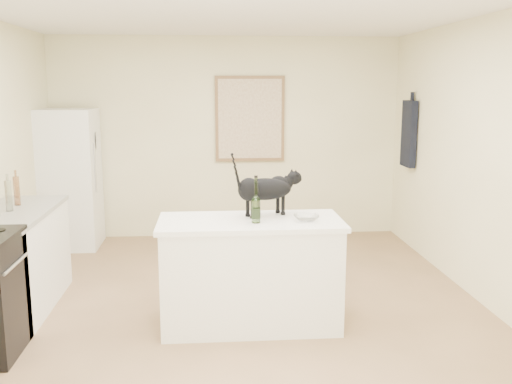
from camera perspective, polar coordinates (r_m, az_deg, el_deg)
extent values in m
plane|color=#997451|center=(5.11, -1.85, -12.15)|extent=(5.50, 5.50, 0.00)
plane|color=white|center=(4.75, -2.05, 18.14)|extent=(5.50, 5.50, 0.00)
plane|color=#F4EDBD|center=(7.49, -2.93, 5.40)|extent=(4.50, 0.00, 4.50)
plane|color=#F4EDBD|center=(2.08, 1.61, -8.32)|extent=(4.50, 0.00, 4.50)
plane|color=#F4EDBD|center=(5.36, 22.89, 2.52)|extent=(0.00, 5.50, 5.50)
cube|color=white|center=(4.78, -0.56, -8.28)|extent=(1.44, 0.67, 0.86)
cube|color=white|center=(4.65, -0.57, -3.03)|extent=(1.50, 0.70, 0.04)
cube|color=white|center=(5.52, -22.84, -6.52)|extent=(0.60, 1.40, 0.86)
cube|color=gray|center=(5.41, -23.18, -1.95)|extent=(0.62, 1.44, 0.04)
cube|color=white|center=(7.35, -18.17, 1.26)|extent=(0.68, 0.68, 1.70)
cube|color=brown|center=(7.46, -0.62, 7.32)|extent=(0.90, 0.03, 1.10)
cube|color=beige|center=(7.44, -0.61, 7.31)|extent=(0.82, 0.00, 1.02)
cube|color=black|center=(7.20, 15.04, 5.64)|extent=(0.08, 0.34, 0.80)
cylinder|color=#375F26|center=(4.51, 0.00, -1.04)|extent=(0.08, 0.08, 0.33)
imported|color=white|center=(4.62, 5.05, -2.59)|extent=(0.21, 0.21, 0.05)
cube|color=beige|center=(7.25, -15.67, 5.00)|extent=(0.03, 0.15, 0.20)
cylinder|color=brown|center=(5.62, -22.80, 0.10)|extent=(0.06, 0.06, 0.26)
cylinder|color=gray|center=(5.39, -23.50, -0.36)|extent=(0.06, 0.06, 0.27)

